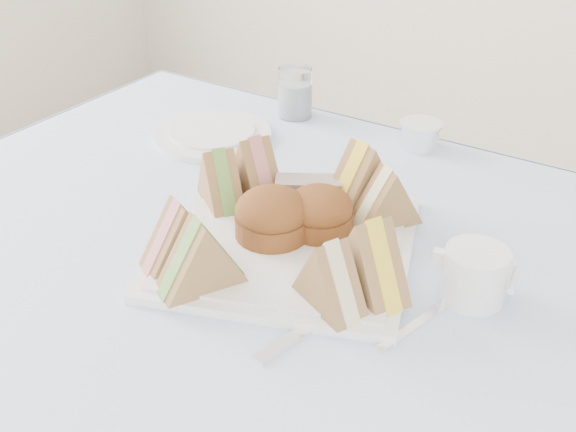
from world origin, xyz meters
The scene contains 19 objects.
tablecloth centered at (0.00, 0.00, 0.74)m, with size 1.02×1.02×0.01m, color silver.
serving_plate centered at (0.09, 0.08, 0.75)m, with size 0.31×0.31×0.01m, color silver.
sandwich_fl_a centered at (0.00, -0.02, 0.80)m, with size 0.10×0.05×0.09m, color olive, non-canonical shape.
sandwich_fl_b centered at (0.05, -0.05, 0.80)m, with size 0.10×0.05×0.09m, color olive, non-canonical shape.
sandwich_fr_a centered at (0.22, 0.05, 0.80)m, with size 0.11×0.05×0.09m, color olive, non-canonical shape.
sandwich_fr_b centered at (0.20, 0.00, 0.80)m, with size 0.09×0.04×0.08m, color olive, non-canonical shape.
sandwich_bl_a centered at (-0.05, 0.12, 0.80)m, with size 0.09×0.04×0.08m, color olive, non-canonical shape.
sandwich_bl_b centered at (-0.02, 0.17, 0.80)m, with size 0.10×0.05×0.09m, color olive, non-canonical shape.
sandwich_br_a centered at (0.17, 0.19, 0.80)m, with size 0.09×0.04×0.08m, color olive, non-canonical shape.
sandwich_br_b centered at (0.12, 0.22, 0.81)m, with size 0.11×0.05×0.10m, color olive, non-canonical shape.
scone_left centered at (0.06, 0.08, 0.79)m, with size 0.10×0.10×0.07m, color brown.
scone_right centered at (0.11, 0.13, 0.79)m, with size 0.09×0.09×0.06m, color brown.
pastry_slice centered at (0.06, 0.18, 0.78)m, with size 0.09×0.04×0.04m, color tan.
side_plate centered at (-0.21, 0.30, 0.75)m, with size 0.20×0.20×0.01m, color silver.
water_glass centered at (-0.14, 0.46, 0.79)m, with size 0.06×0.06×0.09m, color white.
tea_strainer centered at (0.10, 0.46, 0.77)m, with size 0.07×0.07×0.04m, color white.
knife centered at (0.20, -0.01, 0.75)m, with size 0.02×0.21×0.00m, color white.
fork centered at (0.30, 0.07, 0.75)m, with size 0.01×0.19×0.00m, color white.
creamer_jug centered at (0.32, 0.12, 0.78)m, with size 0.07×0.07×0.07m, color silver.
Camera 1 is at (0.51, -0.57, 1.26)m, focal length 45.00 mm.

